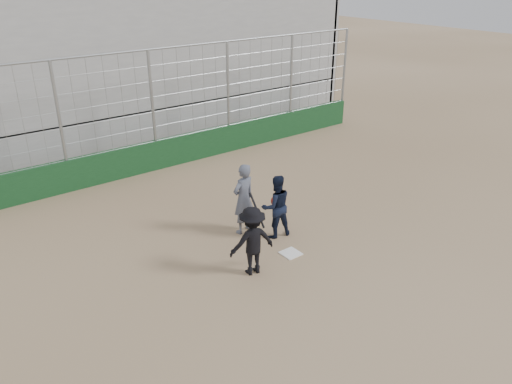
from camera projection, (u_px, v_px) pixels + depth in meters
ground at (291, 254)px, 12.18m from camera, size 90.00×90.00×0.00m
home_plate at (291, 253)px, 12.18m from camera, size 0.44×0.44×0.02m
backstop at (156, 142)px, 16.84m from camera, size 18.10×0.25×4.04m
bleachers at (94, 62)px, 19.60m from camera, size 20.25×6.70×6.98m
batter_at_plate at (252, 241)px, 11.13m from camera, size 1.16×0.84×1.80m
catcher_crouched at (276, 217)px, 12.73m from camera, size 0.93×0.78×1.15m
umpire at (244, 202)px, 12.85m from camera, size 0.76×0.56×1.71m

